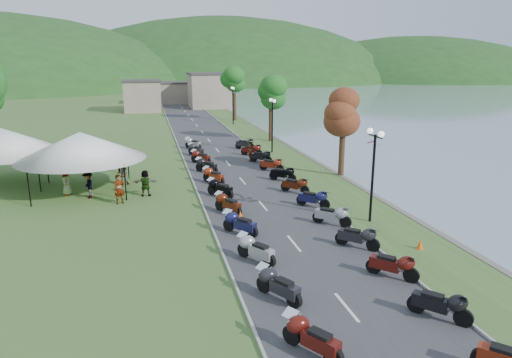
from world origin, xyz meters
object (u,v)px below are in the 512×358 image
pedestrian_a (120,204)px  pedestrian_c (90,198)px  vendor_tent_main (82,162)px  pedestrian_b (124,184)px

pedestrian_a → pedestrian_c: (-1.98, 1.68, 0.00)m
pedestrian_a → pedestrian_c: bearing=115.8°
vendor_tent_main → pedestrian_a: 4.66m
pedestrian_b → vendor_tent_main: bearing=23.2°
vendor_tent_main → pedestrian_b: 3.36m
pedestrian_a → vendor_tent_main: bearing=101.5°
vendor_tent_main → pedestrian_b: size_ratio=3.44×
pedestrian_b → pedestrian_c: bearing=53.7°
vendor_tent_main → pedestrian_c: 2.70m
vendor_tent_main → pedestrian_a: vendor_tent_main is taller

